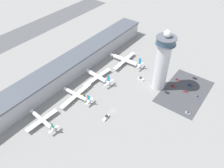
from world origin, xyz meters
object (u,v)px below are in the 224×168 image
Objects in this scene: car_blue_compact at (197,97)px; car_black_suv at (195,78)px; airplane_gate_delta at (125,60)px; control_tower at (162,62)px; car_white_wagon at (190,85)px; service_truck_catering at (106,118)px; car_navy_sedan at (167,92)px; airplane_gate_bravo at (77,95)px; service_truck_fuel at (84,97)px; service_truck_baggage at (141,79)px; airplane_gate_charlie at (98,77)px; car_red_hatchback at (185,91)px; car_green_van at (188,113)px; car_maroon_suv at (177,80)px; airplane_gate_alpha at (42,120)px; car_grey_coupe at (173,86)px.

car_black_suv reaches higher than car_blue_compact.
airplane_gate_delta is 89.02m from car_blue_compact.
control_tower is 45.67m from car_white_wagon.
service_truck_catering is at bearing 165.84° from control_tower.
car_navy_sedan is (-3.14, -11.88, -30.74)m from control_tower.
car_black_suv is 40.97m from car_navy_sedan.
airplane_gate_bravo is 7.17m from service_truck_fuel.
airplane_gate_charlie is at bearing 127.50° from service_truck_baggage.
car_white_wagon is (12.40, 12.43, 0.05)m from car_blue_compact.
car_red_hatchback is at bearing -29.47° from service_truck_catering.
airplane_gate_bravo is 10.32× the size of car_green_van.
car_maroon_suv is 18.89m from car_red_hatchback.
service_truck_fuel is at bearing -8.42° from airplane_gate_alpha.
airplane_gate_alpha is 6.80× the size of car_white_wagon.
car_maroon_suv is 0.97× the size of car_navy_sedan.
service_truck_baggage is at bearing 75.08° from car_green_van.
car_maroon_suv is (79.82, -61.83, -0.40)m from service_truck_fuel.
airplane_gate_charlie is 8.43× the size of car_navy_sedan.
airplane_gate_bravo is 6.30× the size of service_truck_baggage.
service_truck_baggage is 1.46× the size of car_navy_sedan.
airplane_gate_delta reaches higher than airplane_gate_bravo.
airplane_gate_alpha is at bearing 179.54° from airplane_gate_charlie.
airplane_gate_delta reaches higher than car_blue_compact.
service_truck_baggage reaches higher than car_grey_coupe.
control_tower is 1.66× the size of airplane_gate_charlie.
car_navy_sedan is at bearing -179.25° from car_maroon_suv.
service_truck_fuel is 1.26× the size of car_black_suv.
airplane_gate_delta is (42.70, -5.95, 0.21)m from airplane_gate_charlie.
service_truck_catering is at bearing -102.76° from service_truck_fuel.
airplane_gate_alpha is 54.88m from service_truck_catering.
car_navy_sedan reaches higher than car_blue_compact.
car_navy_sedan is at bearing 63.52° from car_green_van.
airplane_gate_alpha is 8.05× the size of car_green_van.
airplane_gate_alpha is at bearing 132.59° from service_truck_catering.
service_truck_fuel is 1.45× the size of car_green_van.
airplane_gate_alpha is (-102.73, 56.90, -27.17)m from control_tower.
car_maroon_suv is (12.17, 0.53, -0.02)m from car_grey_coupe.
control_tower is 68.80m from airplane_gate_charlie.
service_truck_fuel is at bearing 114.86° from car_green_van.
car_red_hatchback is (75.19, -42.49, -0.41)m from service_truck_catering.
car_white_wagon is (21.58, -26.02, -30.70)m from control_tower.
airplane_gate_alpha is at bearing 177.57° from airplane_gate_bravo.
car_navy_sedan is at bearing 114.88° from car_blue_compact.
car_blue_compact is at bearing -68.12° from airplane_gate_charlie.
airplane_gate_charlie is at bearing 119.38° from car_grey_coupe.
airplane_gate_bravo is 7.11× the size of service_truck_fuel.
car_white_wagon is (87.23, -42.59, -0.38)m from service_truck_catering.
service_truck_catering reaches higher than car_white_wagon.
service_truck_catering is 1.85× the size of car_navy_sedan.
car_maroon_suv is (50.67, -67.87, -3.75)m from airplane_gate_charlie.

